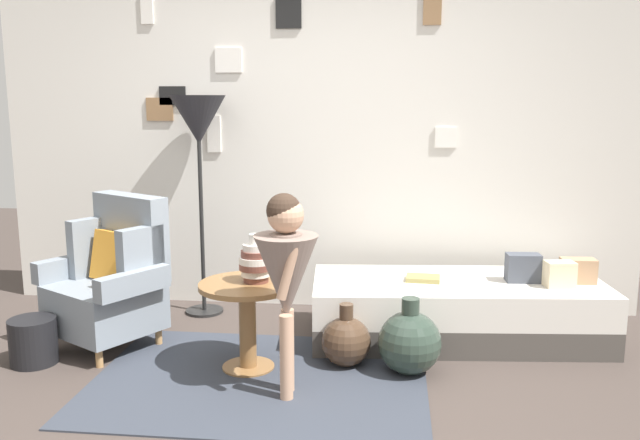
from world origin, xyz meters
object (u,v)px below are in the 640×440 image
side_table (247,308)px  person_child (286,269)px  daybed (457,309)px  floor_lamp (199,128)px  armchair (113,279)px  magazine_basket (33,341)px  vase_striped (256,262)px  demijohn_far (410,342)px  book_on_daybed (423,278)px  demijohn_near (346,341)px

side_table → person_child: 0.55m
daybed → floor_lamp: 2.21m
armchair → floor_lamp: bearing=61.1°
armchair → magazine_basket: armchair is taller
vase_striped → armchair: bearing=164.7°
demijohn_far → person_child: bearing=-150.2°
vase_striped → book_on_daybed: vase_striped is taller
side_table → vase_striped: 0.28m
side_table → person_child: (0.29, -0.33, 0.33)m
daybed → floor_lamp: size_ratio=1.22×
book_on_daybed → demijohn_far: size_ratio=0.48×
side_table → demijohn_near: side_table is taller
demijohn_near → demijohn_far: size_ratio=0.84×
daybed → demijohn_near: daybed is taller
demijohn_near → armchair: bearing=173.1°
daybed → floor_lamp: bearing=169.3°
book_on_daybed → side_table: bearing=-148.8°
person_child → book_on_daybed: person_child is taller
vase_striped → floor_lamp: bearing=121.9°
magazine_basket → vase_striped: bearing=3.7°
armchair → demijohn_far: (1.90, -0.26, -0.25)m
daybed → floor_lamp: (-1.83, 0.35, 1.18)m
daybed → person_child: person_child is taller
armchair → person_child: bearing=-27.2°
daybed → book_on_daybed: 0.32m
daybed → person_child: size_ratio=1.77×
armchair → vase_striped: (1.00, -0.27, 0.21)m
person_child → armchair: bearing=152.8°
side_table → magazine_basket: 1.33m
armchair → person_child: size_ratio=0.88×
person_child → demijohn_near: person_child is taller
person_child → demijohn_far: person_child is taller
armchair → demijohn_far: armchair is taller
magazine_basket → floor_lamp: bearing=54.8°
floor_lamp → side_table: bearing=-60.9°
side_table → magazine_basket: size_ratio=2.01×
demijohn_near → magazine_basket: demijohn_near is taller
daybed → magazine_basket: size_ratio=7.01×
floor_lamp → magazine_basket: 1.80m
armchair → person_child: (1.24, -0.64, 0.27)m
armchair → person_child: 1.42m
floor_lamp → demijohn_far: bearing=-32.5°
daybed → vase_striped: size_ratio=6.89×
side_table → floor_lamp: size_ratio=0.35×
side_table → book_on_daybed: size_ratio=2.55×
demijohn_far → floor_lamp: bearing=147.5°
book_on_daybed → magazine_basket: size_ratio=0.79×
vase_striped → demijohn_near: bearing=9.6°
daybed → demijohn_far: bearing=-117.8°
armchair → daybed: (2.22, 0.36, -0.24)m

